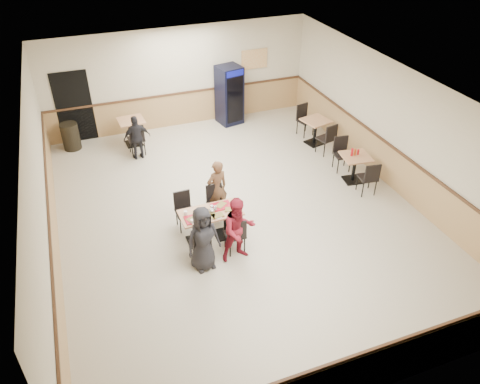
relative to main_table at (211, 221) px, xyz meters
name	(u,v)px	position (x,y,z in m)	size (l,w,h in m)	color
ground	(238,212)	(0.86, 0.66, -0.46)	(10.00, 10.00, 0.00)	beige
room_shell	(266,131)	(2.63, 3.21, 0.12)	(10.00, 10.00, 10.00)	silver
main_table	(211,221)	(0.00, 0.00, 0.00)	(1.30, 0.66, 0.69)	black
main_chairs	(209,222)	(-0.05, 0.00, -0.02)	(1.17, 1.53, 0.88)	black
diner_woman_left	(203,239)	(-0.41, -0.79, 0.25)	(0.69, 0.45, 1.42)	black
diner_woman_right	(239,230)	(0.33, -0.78, 0.26)	(0.70, 0.54, 1.44)	maroon
diner_man_opposite	(217,188)	(0.41, 0.79, 0.23)	(0.51, 0.33, 1.39)	brown
lone_diner	(137,138)	(-0.81, 4.00, 0.17)	(0.74, 0.31, 1.25)	black
tabletop_clutter	(209,213)	(-0.04, -0.04, 0.26)	(1.14, 0.58, 0.12)	#AB0B1C
side_table_near	(355,164)	(4.08, 0.90, 0.02)	(0.77, 0.77, 0.73)	black
side_table_near_chair_south	(368,177)	(4.08, 0.32, 0.00)	(0.43, 0.43, 0.92)	black
side_table_near_chair_north	(343,154)	(4.08, 1.48, 0.00)	(0.43, 0.43, 0.92)	black
side_table_far	(315,128)	(4.12, 3.04, 0.04)	(0.84, 0.84, 0.75)	black
side_table_far_chair_south	(326,138)	(4.12, 2.44, 0.01)	(0.44, 0.44, 0.95)	black
side_table_far_chair_north	(306,120)	(4.12, 3.64, 0.01)	(0.44, 0.44, 0.95)	black
condiment_caddy	(354,152)	(4.05, 0.95, 0.35)	(0.23, 0.06, 0.20)	#B60D15
back_table	(132,128)	(-0.81, 4.86, 0.05)	(0.75, 0.75, 0.77)	black
back_table_chair_lone	(136,138)	(-0.81, 4.25, 0.02)	(0.45, 0.45, 0.97)	black
pepsi_cooler	(229,95)	(2.29, 5.26, 0.44)	(0.80, 0.81, 1.81)	black
trash_bin	(71,136)	(-2.50, 5.21, -0.08)	(0.49, 0.49, 0.77)	black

